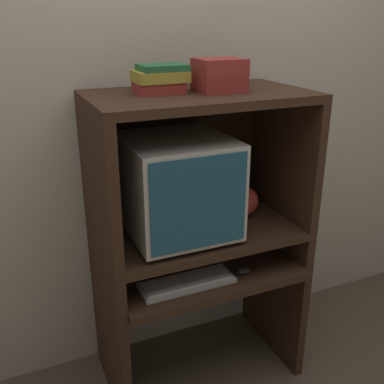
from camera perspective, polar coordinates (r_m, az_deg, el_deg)
The scene contains 10 objects.
wall_back at distance 2.16m, azimuth -2.73°, elevation 11.39°, with size 6.00×0.06×2.60m.
desk_base at distance 2.21m, azimuth 1.20°, elevation -14.39°, with size 0.91×0.56×0.62m.
desk_monitor_shelf at distance 2.05m, azimuth 0.83°, elevation -5.43°, with size 0.91×0.53×0.17m.
hutch_upper at distance 1.92m, azimuth 0.50°, elevation 6.62°, with size 0.91×0.53×0.60m.
crt_monitor at distance 1.89m, azimuth -1.89°, elevation 0.80°, with size 0.43×0.46×0.42m.
keyboard at distance 1.93m, azimuth -0.65°, elevation -11.40°, with size 0.40×0.14×0.03m.
mouse at distance 2.02m, azimuth 6.49°, elevation -9.88°, with size 0.07×0.04×0.03m.
snack_bag at distance 2.11m, azimuth 6.02°, elevation -1.25°, with size 0.19×0.14×0.15m.
book_stack at distance 1.82m, azimuth -4.08°, elevation 14.17°, with size 0.20×0.15×0.11m.
storage_box at distance 1.85m, azimuth 3.49°, elevation 14.58°, with size 0.19×0.16×0.13m.
Camera 1 is at (-0.76, -1.40, 1.67)m, focal length 42.00 mm.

